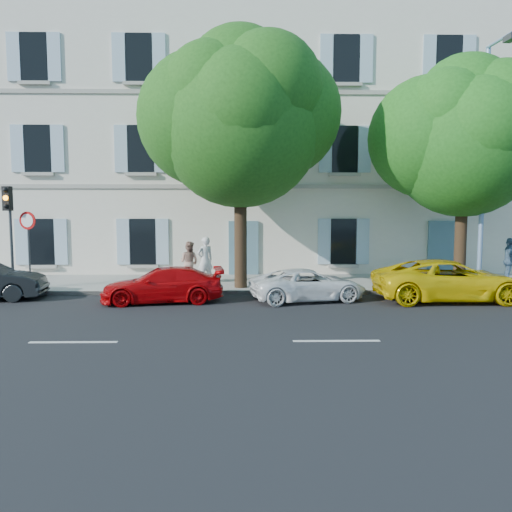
{
  "coord_description": "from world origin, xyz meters",
  "views": [
    {
      "loc": [
        -2.05,
        -15.16,
        3.01
      ],
      "look_at": [
        -1.74,
        2.0,
        1.4
      ],
      "focal_mm": 35.0,
      "sensor_mm": 36.0,
      "label": 1
    }
  ],
  "objects_px": {
    "street_lamp": "(486,153)",
    "pedestrian_b": "(189,262)",
    "car_red_coupe": "(163,285)",
    "car_white_coupe": "(308,285)",
    "traffic_light": "(9,215)",
    "road_sign": "(28,233)",
    "tree_right": "(464,145)",
    "pedestrian_a": "(205,260)",
    "pedestrian_c": "(509,261)",
    "tree_left": "(240,127)",
    "car_yellow_supercar": "(449,280)"
  },
  "relations": [
    {
      "from": "street_lamp",
      "to": "pedestrian_b",
      "type": "distance_m",
      "value": 11.52
    },
    {
      "from": "car_red_coupe",
      "to": "car_white_coupe",
      "type": "xyz_separation_m",
      "value": [
        4.75,
        0.2,
        -0.04
      ]
    },
    {
      "from": "car_white_coupe",
      "to": "traffic_light",
      "type": "relative_size",
      "value": 1.04
    },
    {
      "from": "traffic_light",
      "to": "road_sign",
      "type": "bearing_deg",
      "value": 9.77
    },
    {
      "from": "tree_right",
      "to": "pedestrian_a",
      "type": "relative_size",
      "value": 4.51
    },
    {
      "from": "pedestrian_a",
      "to": "pedestrian_c",
      "type": "height_order",
      "value": "pedestrian_a"
    },
    {
      "from": "pedestrian_a",
      "to": "tree_left",
      "type": "bearing_deg",
      "value": 108.59
    },
    {
      "from": "car_yellow_supercar",
      "to": "traffic_light",
      "type": "xyz_separation_m",
      "value": [
        -15.1,
        1.74,
        2.12
      ]
    },
    {
      "from": "tree_left",
      "to": "road_sign",
      "type": "bearing_deg",
      "value": -178.61
    },
    {
      "from": "street_lamp",
      "to": "pedestrian_b",
      "type": "bearing_deg",
      "value": 171.0
    },
    {
      "from": "car_white_coupe",
      "to": "road_sign",
      "type": "height_order",
      "value": "road_sign"
    },
    {
      "from": "tree_right",
      "to": "road_sign",
      "type": "bearing_deg",
      "value": -179.07
    },
    {
      "from": "car_red_coupe",
      "to": "road_sign",
      "type": "relative_size",
      "value": 1.41
    },
    {
      "from": "traffic_light",
      "to": "road_sign",
      "type": "distance_m",
      "value": 0.89
    },
    {
      "from": "pedestrian_a",
      "to": "pedestrian_c",
      "type": "xyz_separation_m",
      "value": [
        11.8,
        -0.25,
        -0.02
      ]
    },
    {
      "from": "tree_left",
      "to": "car_red_coupe",
      "type": "bearing_deg",
      "value": -139.84
    },
    {
      "from": "street_lamp",
      "to": "pedestrian_b",
      "type": "relative_size",
      "value": 5.25
    },
    {
      "from": "tree_right",
      "to": "pedestrian_b",
      "type": "distance_m",
      "value": 11.1
    },
    {
      "from": "traffic_light",
      "to": "street_lamp",
      "type": "xyz_separation_m",
      "value": [
        16.86,
        -0.26,
        2.17
      ]
    },
    {
      "from": "tree_left",
      "to": "pedestrian_a",
      "type": "distance_m",
      "value": 5.22
    },
    {
      "from": "traffic_light",
      "to": "street_lamp",
      "type": "distance_m",
      "value": 17.0
    },
    {
      "from": "car_white_coupe",
      "to": "pedestrian_c",
      "type": "distance_m",
      "value": 8.65
    },
    {
      "from": "car_red_coupe",
      "to": "tree_left",
      "type": "relative_size",
      "value": 0.43
    },
    {
      "from": "pedestrian_a",
      "to": "street_lamp",
      "type": "bearing_deg",
      "value": 138.09
    },
    {
      "from": "pedestrian_a",
      "to": "pedestrian_c",
      "type": "distance_m",
      "value": 11.8
    },
    {
      "from": "pedestrian_c",
      "to": "street_lamp",
      "type": "bearing_deg",
      "value": 146.97
    },
    {
      "from": "car_yellow_supercar",
      "to": "street_lamp",
      "type": "xyz_separation_m",
      "value": [
        1.76,
        1.48,
        4.29
      ]
    },
    {
      "from": "tree_left",
      "to": "street_lamp",
      "type": "bearing_deg",
      "value": -3.65
    },
    {
      "from": "car_white_coupe",
      "to": "tree_right",
      "type": "bearing_deg",
      "value": -84.02
    },
    {
      "from": "tree_right",
      "to": "street_lamp",
      "type": "distance_m",
      "value": 0.89
    },
    {
      "from": "tree_right",
      "to": "road_sign",
      "type": "height_order",
      "value": "tree_right"
    },
    {
      "from": "pedestrian_b",
      "to": "car_red_coupe",
      "type": "bearing_deg",
      "value": 106.19
    },
    {
      "from": "traffic_light",
      "to": "pedestrian_b",
      "type": "bearing_deg",
      "value": 12.96
    },
    {
      "from": "traffic_light",
      "to": "tree_left",
      "type": "bearing_deg",
      "value": 2.02
    },
    {
      "from": "car_white_coupe",
      "to": "pedestrian_c",
      "type": "xyz_separation_m",
      "value": [
        8.17,
        2.79,
        0.5
      ]
    },
    {
      "from": "car_red_coupe",
      "to": "car_white_coupe",
      "type": "distance_m",
      "value": 4.75
    },
    {
      "from": "pedestrian_b",
      "to": "pedestrian_c",
      "type": "relative_size",
      "value": 0.92
    },
    {
      "from": "tree_left",
      "to": "road_sign",
      "type": "distance_m",
      "value": 8.5
    },
    {
      "from": "tree_left",
      "to": "pedestrian_c",
      "type": "relative_size",
      "value": 5.12
    },
    {
      "from": "tree_right",
      "to": "street_lamp",
      "type": "bearing_deg",
      "value": -49.89
    },
    {
      "from": "road_sign",
      "to": "car_white_coupe",
      "type": "bearing_deg",
      "value": -9.96
    },
    {
      "from": "tree_left",
      "to": "traffic_light",
      "type": "xyz_separation_m",
      "value": [
        -8.21,
        -0.29,
        -3.15
      ]
    },
    {
      "from": "car_red_coupe",
      "to": "tree_right",
      "type": "xyz_separation_m",
      "value": [
        10.63,
        2.18,
        4.77
      ]
    },
    {
      "from": "car_yellow_supercar",
      "to": "pedestrian_b",
      "type": "relative_size",
      "value": 3.02
    },
    {
      "from": "road_sign",
      "to": "street_lamp",
      "type": "height_order",
      "value": "street_lamp"
    },
    {
      "from": "pedestrian_a",
      "to": "pedestrian_b",
      "type": "bearing_deg",
      "value": -33.31
    },
    {
      "from": "tree_right",
      "to": "pedestrian_c",
      "type": "relative_size",
      "value": 4.6
    },
    {
      "from": "road_sign",
      "to": "street_lamp",
      "type": "xyz_separation_m",
      "value": [
        16.25,
        -0.37,
        2.82
      ]
    },
    {
      "from": "car_red_coupe",
      "to": "car_white_coupe",
      "type": "bearing_deg",
      "value": 84.75
    },
    {
      "from": "street_lamp",
      "to": "pedestrian_a",
      "type": "height_order",
      "value": "street_lamp"
    }
  ]
}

